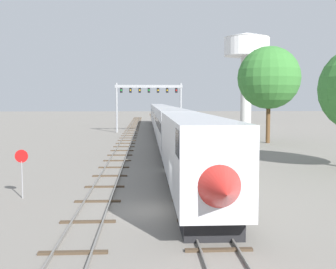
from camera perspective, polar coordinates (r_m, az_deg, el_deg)
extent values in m
plane|color=gray|center=(22.15, -0.98, -10.32)|extent=(400.00, 400.00, 0.00)
cube|color=slate|center=(81.61, -1.56, 0.69)|extent=(0.07, 200.00, 0.16)
cube|color=slate|center=(81.65, -0.55, 0.70)|extent=(0.07, 200.00, 0.16)
cube|color=#473828|center=(16.63, 6.94, -15.34)|extent=(2.60, 0.24, 0.10)
cube|color=#473828|center=(20.38, 4.97, -11.53)|extent=(2.60, 0.24, 0.10)
cube|color=#473828|center=(24.22, 3.64, -8.90)|extent=(2.60, 0.24, 0.10)
cube|color=#473828|center=(28.10, 2.70, -7.00)|extent=(2.60, 0.24, 0.10)
cube|color=#473828|center=(32.01, 1.98, -5.55)|extent=(2.60, 0.24, 0.10)
cube|color=#473828|center=(35.94, 1.43, -4.43)|extent=(2.60, 0.24, 0.10)
cube|color=#473828|center=(39.89, 0.99, -3.52)|extent=(2.60, 0.24, 0.10)
cube|color=#473828|center=(43.84, 0.62, -2.78)|extent=(2.60, 0.24, 0.10)
cube|color=#473828|center=(47.80, 0.32, -2.16)|extent=(2.60, 0.24, 0.10)
cube|color=#473828|center=(51.77, 0.07, -1.63)|extent=(2.60, 0.24, 0.10)
cube|color=#473828|center=(55.74, -0.15, -1.18)|extent=(2.60, 0.24, 0.10)
cube|color=#473828|center=(59.72, -0.34, -0.79)|extent=(2.60, 0.24, 0.10)
cube|color=#473828|center=(63.70, -0.51, -0.45)|extent=(2.60, 0.24, 0.10)
cube|color=#473828|center=(67.68, -0.66, -0.15)|extent=(2.60, 0.24, 0.10)
cube|color=#473828|center=(71.66, -0.79, 0.12)|extent=(2.60, 0.24, 0.10)
cube|color=#473828|center=(75.65, -0.90, 0.36)|extent=(2.60, 0.24, 0.10)
cube|color=#473828|center=(79.63, -1.01, 0.58)|extent=(2.60, 0.24, 0.10)
cube|color=#473828|center=(83.62, -1.10, 0.77)|extent=(2.60, 0.24, 0.10)
cube|color=#473828|center=(87.61, -1.19, 0.95)|extent=(2.60, 0.24, 0.10)
cube|color=#473828|center=(91.60, -1.27, 1.11)|extent=(2.60, 0.24, 0.10)
cube|color=#473828|center=(95.59, -1.34, 1.26)|extent=(2.60, 0.24, 0.10)
cube|color=#473828|center=(99.58, -1.41, 1.40)|extent=(2.60, 0.24, 0.10)
cube|color=#473828|center=(103.58, -1.47, 1.52)|extent=(2.60, 0.24, 0.10)
cube|color=#473828|center=(107.57, -1.53, 1.64)|extent=(2.60, 0.24, 0.10)
cube|color=#473828|center=(111.56, -1.58, 1.75)|extent=(2.60, 0.24, 0.10)
cube|color=#473828|center=(115.56, -1.63, 1.85)|extent=(2.60, 0.24, 0.10)
cube|color=#473828|center=(119.55, -1.67, 1.94)|extent=(2.60, 0.24, 0.10)
cube|color=#473828|center=(123.55, -1.72, 2.03)|extent=(2.60, 0.24, 0.10)
cube|color=#473828|center=(127.54, -1.76, 2.11)|extent=(2.60, 0.24, 0.10)
cube|color=#473828|center=(131.54, -1.79, 2.19)|extent=(2.60, 0.24, 0.10)
cube|color=#473828|center=(135.53, -1.83, 2.26)|extent=(2.60, 0.24, 0.10)
cube|color=#473828|center=(139.53, -1.86, 2.33)|extent=(2.60, 0.24, 0.10)
cube|color=#473828|center=(143.52, -1.89, 2.40)|extent=(2.60, 0.24, 0.10)
cube|color=#473828|center=(147.52, -1.92, 2.46)|extent=(2.60, 0.24, 0.10)
cube|color=#473828|center=(151.52, -1.95, 2.52)|extent=(2.60, 0.24, 0.10)
cube|color=#473828|center=(155.51, -1.98, 2.57)|extent=(2.60, 0.24, 0.10)
cube|color=#473828|center=(159.51, -2.01, 2.62)|extent=(2.60, 0.24, 0.10)
cube|color=#473828|center=(163.51, -2.03, 2.67)|extent=(2.60, 0.24, 0.10)
cube|color=#473828|center=(167.50, -2.05, 2.72)|extent=(2.60, 0.24, 0.10)
cube|color=#473828|center=(171.50, -2.07, 2.77)|extent=(2.60, 0.24, 0.10)
cube|color=#473828|center=(175.50, -2.10, 2.81)|extent=(2.60, 0.24, 0.10)
cube|color=#473828|center=(179.50, -2.12, 2.85)|extent=(2.60, 0.24, 0.10)
cube|color=slate|center=(61.74, -6.21, -0.61)|extent=(0.07, 160.00, 0.16)
cube|color=slate|center=(61.68, -4.87, -0.61)|extent=(0.07, 160.00, 0.16)
cube|color=#473828|center=(16.63, -12.81, -15.42)|extent=(2.60, 0.24, 0.10)
cube|color=#473828|center=(20.39, -10.86, -11.59)|extent=(2.60, 0.24, 0.10)
cube|color=#473828|center=(24.22, -9.56, -8.96)|extent=(2.60, 0.24, 0.10)
cube|color=#473828|center=(28.10, -8.62, -7.04)|extent=(2.60, 0.24, 0.10)
cube|color=#473828|center=(32.01, -7.92, -5.60)|extent=(2.60, 0.24, 0.10)
cube|color=#473828|center=(35.94, -7.37, -4.46)|extent=(2.60, 0.24, 0.10)
cube|color=#473828|center=(39.89, -6.94, -3.55)|extent=(2.60, 0.24, 0.10)
cube|color=#473828|center=(43.84, -6.58, -2.81)|extent=(2.60, 0.24, 0.10)
cube|color=#473828|center=(47.80, -6.28, -2.18)|extent=(2.60, 0.24, 0.10)
cube|color=#473828|center=(51.77, -6.03, -1.66)|extent=(2.60, 0.24, 0.10)
cube|color=#473828|center=(55.74, -5.81, -1.21)|extent=(2.60, 0.24, 0.10)
cube|color=#473828|center=(59.72, -5.62, -0.81)|extent=(2.60, 0.24, 0.10)
cube|color=#473828|center=(63.70, -5.46, -0.47)|extent=(2.60, 0.24, 0.10)
cube|color=#473828|center=(67.68, -5.31, -0.17)|extent=(2.60, 0.24, 0.10)
cube|color=#473828|center=(71.66, -5.19, 0.10)|extent=(2.60, 0.24, 0.10)
cube|color=#473828|center=(75.65, -5.07, 0.34)|extent=(2.60, 0.24, 0.10)
cube|color=#473828|center=(79.63, -4.97, 0.56)|extent=(2.60, 0.24, 0.10)
cube|color=#473828|center=(83.62, -4.87, 0.76)|extent=(2.60, 0.24, 0.10)
cube|color=#473828|center=(87.61, -4.79, 0.93)|extent=(2.60, 0.24, 0.10)
cube|color=#473828|center=(91.60, -4.71, 1.10)|extent=(2.60, 0.24, 0.10)
cube|color=#473828|center=(95.59, -4.64, 1.24)|extent=(2.60, 0.24, 0.10)
cube|color=#473828|center=(99.58, -4.57, 1.38)|extent=(2.60, 0.24, 0.10)
cube|color=#473828|center=(103.58, -4.51, 1.51)|extent=(2.60, 0.24, 0.10)
cube|color=#473828|center=(107.57, -4.46, 1.63)|extent=(2.60, 0.24, 0.10)
cube|color=#473828|center=(111.56, -4.40, 1.73)|extent=(2.60, 0.24, 0.10)
cube|color=#473828|center=(115.56, -4.36, 1.84)|extent=(2.60, 0.24, 0.10)
cube|color=#473828|center=(119.55, -4.31, 1.93)|extent=(2.60, 0.24, 0.10)
cube|color=#473828|center=(123.55, -4.27, 2.02)|extent=(2.60, 0.24, 0.10)
cube|color=#473828|center=(127.54, -4.23, 2.10)|extent=(2.60, 0.24, 0.10)
cube|color=#473828|center=(131.54, -4.19, 2.18)|extent=(2.60, 0.24, 0.10)
cube|color=#473828|center=(135.53, -4.16, 2.25)|extent=(2.60, 0.24, 0.10)
cube|color=#473828|center=(139.53, -4.12, 2.32)|extent=(2.60, 0.24, 0.10)
cube|color=silver|center=(24.87, 3.37, -1.87)|extent=(3.00, 18.35, 3.80)
cone|color=#B2231E|center=(15.76, 7.16, -7.19)|extent=(2.88, 2.60, 2.88)
cube|color=black|center=(16.89, 6.37, -1.10)|extent=(3.04, 1.80, 1.10)
cube|color=black|center=(25.26, 3.34, -7.29)|extent=(2.52, 16.51, 1.00)
cube|color=#B7BABF|center=(44.08, 0.58, 0.99)|extent=(3.00, 18.35, 3.80)
cube|color=black|center=(44.05, 0.59, 1.51)|extent=(3.04, 16.88, 0.90)
cube|color=black|center=(44.30, 0.58, -2.11)|extent=(2.52, 16.51, 1.00)
cube|color=#B7BABF|center=(63.37, -0.51, 2.11)|extent=(3.00, 18.35, 3.80)
cube|color=black|center=(63.35, -0.51, 2.47)|extent=(3.04, 16.88, 0.90)
cube|color=black|center=(63.52, -0.50, -0.06)|extent=(2.52, 16.51, 1.00)
cube|color=#B7BABF|center=(82.69, -1.09, 2.70)|extent=(3.00, 18.35, 3.80)
cube|color=black|center=(82.67, -1.09, 2.98)|extent=(3.04, 16.88, 0.90)
cube|color=black|center=(82.80, -1.09, 1.04)|extent=(2.52, 16.51, 1.00)
cube|color=#B7BABF|center=(102.01, -1.45, 3.08)|extent=(3.00, 18.35, 3.80)
cube|color=black|center=(102.00, -1.45, 3.30)|extent=(3.04, 16.88, 0.90)
cube|color=black|center=(102.11, -1.45, 1.73)|extent=(2.52, 16.51, 1.00)
cylinder|color=#999BA0|center=(75.44, -7.00, 3.64)|extent=(0.36, 0.36, 8.84)
cylinder|color=#999BA0|center=(75.52, 1.76, 3.67)|extent=(0.36, 0.36, 8.84)
cube|color=#999BA0|center=(75.29, -2.63, 6.57)|extent=(12.10, 0.36, 0.50)
cube|color=black|center=(75.45, -6.39, 6.01)|extent=(0.44, 0.32, 0.90)
sphere|color=green|center=(75.26, -6.40, 6.01)|extent=(0.28, 0.28, 0.28)
cube|color=black|center=(75.37, -5.14, 6.02)|extent=(0.44, 0.32, 0.90)
sphere|color=yellow|center=(75.18, -5.15, 6.03)|extent=(0.28, 0.28, 0.28)
cube|color=black|center=(75.33, -3.89, 6.03)|extent=(0.44, 0.32, 0.90)
sphere|color=yellow|center=(75.14, -3.89, 6.03)|extent=(0.28, 0.28, 0.28)
cube|color=black|center=(75.32, -2.63, 6.04)|extent=(0.44, 0.32, 0.90)
sphere|color=green|center=(75.13, -2.63, 6.04)|extent=(0.28, 0.28, 0.28)
cube|color=black|center=(75.35, -1.37, 6.04)|extent=(0.44, 0.32, 0.90)
sphere|color=yellow|center=(75.16, -1.37, 6.04)|extent=(0.28, 0.28, 0.28)
cube|color=black|center=(75.42, -0.12, 6.04)|extent=(0.44, 0.32, 0.90)
sphere|color=yellow|center=(75.23, -0.11, 6.04)|extent=(0.28, 0.28, 0.28)
cube|color=black|center=(75.52, 1.13, 6.04)|extent=(0.44, 0.32, 0.90)
sphere|color=red|center=(75.33, 1.14, 6.04)|extent=(0.28, 0.28, 0.28)
cylinder|color=beige|center=(102.98, 10.59, 5.95)|extent=(2.60, 2.60, 16.34)
cylinder|color=white|center=(103.74, 10.68, 11.66)|extent=(10.70, 10.70, 4.34)
cone|color=white|center=(104.12, 10.70, 13.18)|extent=(10.91, 10.91, 1.20)
cylinder|color=gray|center=(25.99, -19.26, -5.86)|extent=(0.08, 0.08, 2.20)
cylinder|color=red|center=(25.75, -19.35, -2.80)|extent=(0.76, 0.03, 0.76)
cylinder|color=brown|center=(57.84, 13.48, 1.75)|extent=(0.56, 0.56, 5.83)
sphere|color=#387A33|center=(57.85, 13.59, 7.53)|extent=(8.35, 8.35, 8.35)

